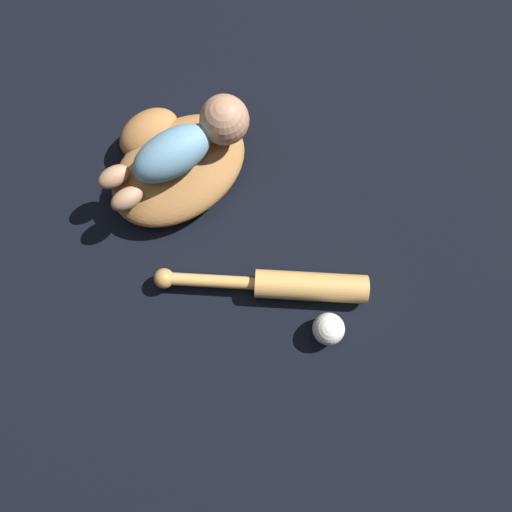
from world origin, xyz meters
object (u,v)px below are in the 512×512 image
(baseball_glove, at_px, (174,163))
(baseball, at_px, (328,329))
(baby_figure, at_px, (187,143))
(baseball_bat, at_px, (286,285))

(baseball_glove, height_order, baseball, baseball_glove)
(baby_figure, xyz_separation_m, baseball, (0.16, -0.45, -0.10))
(baseball_glove, xyz_separation_m, baby_figure, (0.04, -0.01, 0.09))
(baby_figure, bearing_deg, baseball, -70.19)
(baseball_glove, height_order, baby_figure, baby_figure)
(baseball_glove, distance_m, baseball, 0.50)
(baby_figure, distance_m, baseball_bat, 0.37)
(baseball, bearing_deg, baseball_bat, 114.70)
(baby_figure, height_order, baseball, baby_figure)
(baby_figure, xyz_separation_m, baseball_bat, (0.11, -0.33, -0.11))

